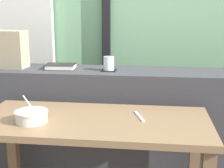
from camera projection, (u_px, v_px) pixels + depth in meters
The scene contains 10 objects.
curtain_left_panel at pixel (21, 13), 2.89m from camera, with size 0.56×0.06×2.50m, color silver.
window_divider_post at pixel (106, 7), 2.82m from camera, with size 0.07×0.05×2.60m, color black.
dark_console_ledge at pixel (113, 131), 2.36m from camera, with size 2.80×0.37×0.88m, color #38383D.
breakfast_table at pixel (94, 139), 1.80m from camera, with size 1.25×0.58×0.72m.
coaster_square at pixel (109, 70), 2.23m from camera, with size 0.10×0.10×0.01m, color black.
juice_glass at pixel (109, 64), 2.22m from camera, with size 0.07×0.07×0.09m.
closed_book at pixel (60, 66), 2.29m from camera, with size 0.21×0.14×0.03m.
throw_pillow at pixel (4, 49), 2.32m from camera, with size 0.32×0.14×0.26m, color tan.
soup_bowl at pixel (31, 116), 1.72m from camera, with size 0.17×0.17×0.15m.
fork_utensil at pixel (139, 116), 1.81m from camera, with size 0.02×0.17×0.01m, color silver.
Camera 1 is at (0.27, -1.65, 1.30)m, focal length 53.19 mm.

